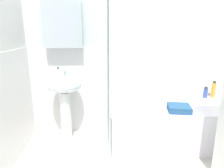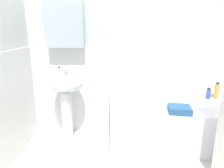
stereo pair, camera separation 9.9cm
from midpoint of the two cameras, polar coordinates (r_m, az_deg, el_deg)
The scene contains 9 objects.
wall_back_tiled at distance 2.82m, azimuth 6.66°, elevation 9.07°, with size 3.60×0.18×2.40m.
sink at distance 2.71m, azimuth -13.94°, elevation -2.78°, with size 0.44×0.34×0.84m.
faucet at distance 2.72m, azimuth -13.99°, elevation 3.50°, with size 0.03×0.12×0.12m.
soap_dispenser at distance 2.68m, azimuth -15.63°, elevation 3.06°, with size 0.06×0.06×0.13m.
bathtub at distance 2.75m, azimuth 14.79°, elevation -10.66°, with size 1.53×0.73×0.51m, color white.
shower_curtain at distance 2.40m, azimuth -2.10°, elevation 4.81°, with size 0.01×0.73×2.00m.
body_wash_bottle at distance 3.13m, azimuth 25.40°, elevation -1.44°, with size 0.05×0.05×0.23m.
lotion_bottle at distance 3.07m, azimuth 23.55°, elevation -2.22°, with size 0.05×0.05×0.15m.
towel_folded at distance 2.48m, azimuth 16.94°, elevation -6.42°, with size 0.25×0.23×0.07m, color #285381.
Camera 1 is at (-0.57, -1.50, 1.42)m, focal length 33.13 mm.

